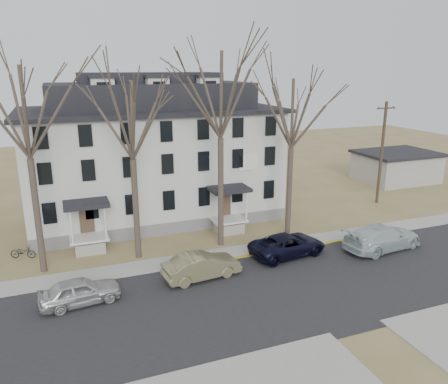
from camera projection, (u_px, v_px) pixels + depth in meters
name	position (u px, v px, depth m)	size (l,w,h in m)	color
ground	(269.00, 316.00, 22.70)	(120.00, 120.00, 0.00)	olive
main_road	(253.00, 298.00, 24.49)	(120.00, 10.00, 0.04)	#27272A
far_sidewalk	(216.00, 256.00, 29.87)	(120.00, 2.00, 0.08)	#A09F97
yellow_curb	(287.00, 250.00, 30.80)	(14.00, 0.25, 0.06)	gold
boarding_house	(153.00, 155.00, 36.63)	(20.80, 12.36, 12.05)	slate
distant_building	(396.00, 166.00, 49.16)	(8.50, 6.50, 3.35)	#A09F97
tree_far_left	(24.00, 106.00, 24.83)	(8.40, 8.40, 13.72)	#473B31
tree_mid_left	(130.00, 115.00, 27.11)	(7.80, 7.80, 12.74)	#473B31
tree_center	(221.00, 89.00, 28.78)	(9.00, 9.00, 14.70)	#473B31
tree_mid_right	(293.00, 109.00, 31.09)	(7.80, 7.80, 12.74)	#473B31
utility_pole_far	(382.00, 152.00, 40.30)	(2.00, 0.28, 9.50)	#3D3023
car_silver	(80.00, 292.00, 23.65)	(1.73, 4.30, 1.46)	silver
car_tan	(202.00, 266.00, 26.53)	(1.66, 4.77, 1.57)	olive
car_navy	(288.00, 245.00, 29.78)	(2.48, 5.39, 1.50)	black
car_white	(382.00, 238.00, 30.77)	(2.46, 6.06, 1.76)	silver
bicycle_left	(23.00, 252.00, 29.36)	(0.59, 1.70, 0.89)	black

